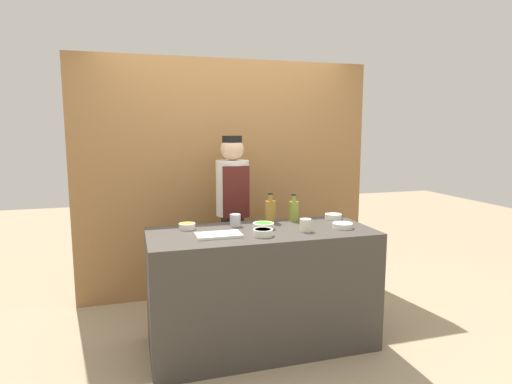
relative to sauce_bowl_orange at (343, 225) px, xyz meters
name	(u,v)px	position (x,y,z in m)	size (l,w,h in m)	color
ground_plane	(261,344)	(-0.64, 0.10, -0.95)	(14.00, 14.00, 0.00)	tan
cabinet_wall	(226,178)	(-0.64, 1.35, 0.25)	(3.02, 0.18, 2.40)	olive
counter	(261,288)	(-0.64, 0.10, -0.49)	(1.74, 0.75, 0.93)	#3D3833
sauce_bowl_orange	(343,225)	(0.00, 0.00, 0.00)	(0.16, 0.16, 0.04)	white
sauce_bowl_brown	(263,232)	(-0.68, -0.07, 0.01)	(0.15, 0.15, 0.05)	white
sauce_bowl_white	(333,216)	(0.08, 0.33, 0.00)	(0.14, 0.14, 0.05)	white
sauce_bowl_yellow	(187,226)	(-1.19, 0.31, 0.00)	(0.13, 0.13, 0.05)	white
sauce_bowl_green	(263,226)	(-0.61, 0.15, 0.00)	(0.17, 0.17, 0.05)	white
cutting_board	(219,235)	(-0.99, 0.02, -0.01)	(0.33, 0.19, 0.02)	white
bottle_vinegar	(270,211)	(-0.48, 0.37, 0.07)	(0.09, 0.09, 0.25)	olive
bottle_oil	(294,210)	(-0.27, 0.37, 0.07)	(0.08, 0.08, 0.23)	olive
cup_steel	(235,220)	(-0.80, 0.30, 0.03)	(0.09, 0.09, 0.10)	#B7B7BC
cup_cream	(306,225)	(-0.33, -0.02, 0.03)	(0.09, 0.09, 0.10)	silver
chef_center	(233,213)	(-0.68, 0.92, -0.04)	(0.31, 0.31, 1.65)	#28282D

